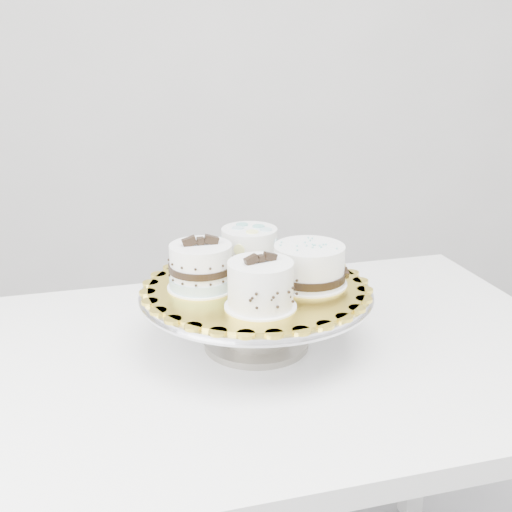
{
  "coord_description": "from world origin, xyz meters",
  "views": [
    {
      "loc": [
        -0.17,
        -0.81,
        1.28
      ],
      "look_at": [
        -0.02,
        0.22,
        0.91
      ],
      "focal_mm": 45.0,
      "sensor_mm": 36.0,
      "label": 1
    }
  ],
  "objects": [
    {
      "name": "cake_board",
      "position": [
        -0.02,
        0.21,
        0.86
      ],
      "size": [
        0.42,
        0.42,
        0.01
      ],
      "primitive_type": "cylinder",
      "rotation": [
        0.0,
        0.0,
        -0.13
      ],
      "color": "gold",
      "rests_on": "cake_stand"
    },
    {
      "name": "cake_swirl",
      "position": [
        -0.03,
        0.12,
        0.9
      ],
      "size": [
        0.13,
        0.13,
        0.09
      ],
      "rotation": [
        0.0,
        0.0,
        0.37
      ],
      "color": "white",
      "rests_on": "cake_board"
    },
    {
      "name": "cake_ribbon",
      "position": [
        0.07,
        0.21,
        0.9
      ],
      "size": [
        0.14,
        0.13,
        0.07
      ],
      "rotation": [
        0.0,
        0.0,
        -0.02
      ],
      "color": "white",
      "rests_on": "cake_board"
    },
    {
      "name": "table",
      "position": [
        -0.0,
        0.19,
        0.66
      ],
      "size": [
        1.22,
        0.89,
        0.75
      ],
      "rotation": [
        0.0,
        0.0,
        0.13
      ],
      "color": "white",
      "rests_on": "floor"
    },
    {
      "name": "cake_banded",
      "position": [
        -0.12,
        0.21,
        0.9
      ],
      "size": [
        0.12,
        0.12,
        0.1
      ],
      "rotation": [
        0.0,
        0.0,
        0.11
      ],
      "color": "white",
      "rests_on": "cake_board"
    },
    {
      "name": "cake_stand",
      "position": [
        -0.02,
        0.21,
        0.83
      ],
      "size": [
        0.41,
        0.41,
        0.11
      ],
      "color": "gray",
      "rests_on": "table"
    },
    {
      "name": "cake_dots",
      "position": [
        -0.02,
        0.3,
        0.9
      ],
      "size": [
        0.13,
        0.13,
        0.08
      ],
      "rotation": [
        0.0,
        0.0,
        0.35
      ],
      "color": "white",
      "rests_on": "cake_board"
    }
  ]
}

